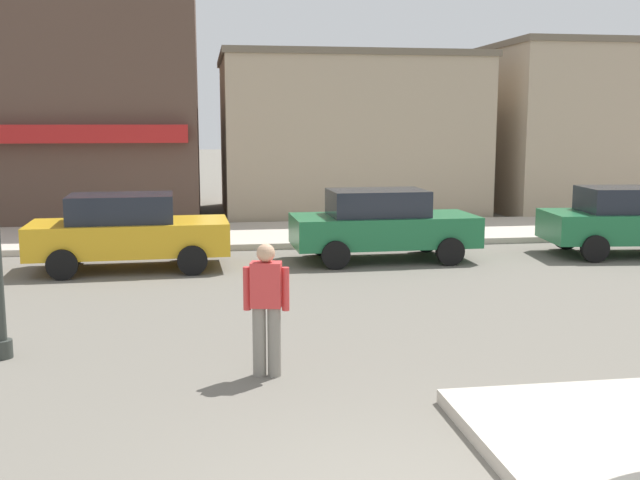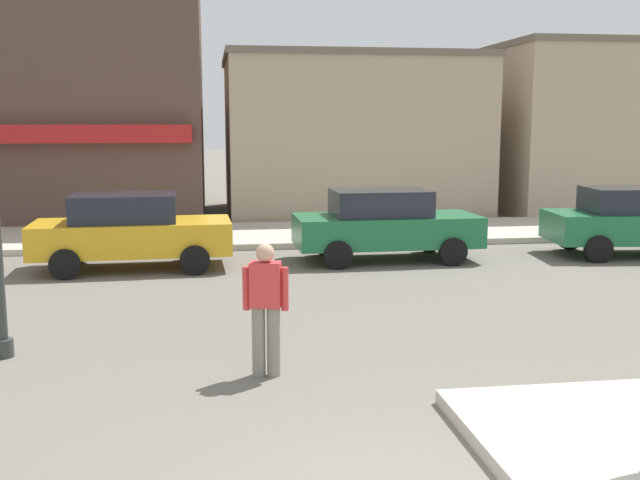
% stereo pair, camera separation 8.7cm
% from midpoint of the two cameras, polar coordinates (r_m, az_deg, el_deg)
% --- Properties ---
extents(kerb_far, '(80.00, 4.00, 0.15)m').
position_cam_midpoint_polar(kerb_far, '(19.84, -4.41, 0.42)').
color(kerb_far, beige).
rests_on(kerb_far, ground).
extents(parked_car_nearest, '(4.06, 1.98, 1.56)m').
position_cam_midpoint_polar(parked_car_nearest, '(15.89, -14.58, 0.70)').
color(parked_car_nearest, gold).
rests_on(parked_car_nearest, ground).
extents(parked_car_second, '(4.03, 1.93, 1.56)m').
position_cam_midpoint_polar(parked_car_second, '(16.47, 4.60, 1.24)').
color(parked_car_second, '#1E6B3D').
rests_on(parked_car_second, ground).
extents(parked_car_third, '(4.16, 2.20, 1.56)m').
position_cam_midpoint_polar(parked_car_third, '(18.47, 22.59, 1.42)').
color(parked_car_third, '#1E6B3D').
rests_on(parked_car_third, ground).
extents(pedestrian_crossing_near, '(0.56, 0.29, 1.61)m').
position_cam_midpoint_polar(pedestrian_crossing_near, '(8.92, -4.38, -4.99)').
color(pedestrian_crossing_near, gray).
rests_on(pedestrian_crossing_near, ground).
extents(building_corner_shop, '(10.90, 8.80, 8.74)m').
position_cam_midpoint_polar(building_corner_shop, '(26.32, -21.28, 11.32)').
color(building_corner_shop, brown).
rests_on(building_corner_shop, ground).
extents(building_storefront_left_near, '(8.29, 6.44, 5.16)m').
position_cam_midpoint_polar(building_storefront_left_near, '(25.35, 1.82, 7.98)').
color(building_storefront_left_near, tan).
rests_on(building_storefront_left_near, ground).
extents(building_storefront_left_mid, '(5.75, 6.41, 5.60)m').
position_cam_midpoint_polar(building_storefront_left_mid, '(27.61, 18.08, 8.09)').
color(building_storefront_left_mid, tan).
rests_on(building_storefront_left_mid, ground).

